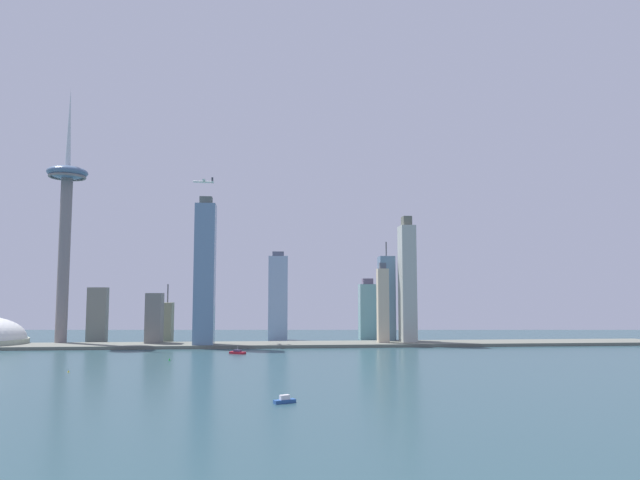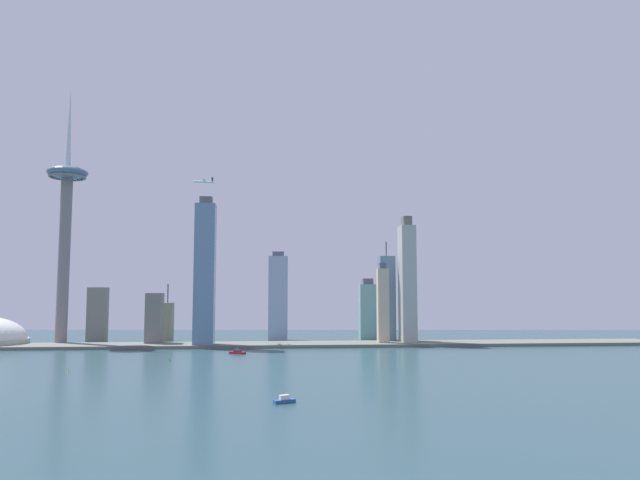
% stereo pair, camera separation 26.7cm
% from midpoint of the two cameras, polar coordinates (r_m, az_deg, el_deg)
% --- Properties ---
extents(waterfront_pier, '(908.57, 60.25, 3.58)m').
position_cam_midpoint_polar(waterfront_pier, '(695.80, -3.79, -10.12)').
color(waterfront_pier, '#62655B').
rests_on(waterfront_pier, ground).
extents(observation_tower, '(47.46, 47.46, 314.40)m').
position_cam_midpoint_polar(observation_tower, '(771.36, -23.50, 2.77)').
color(observation_tower, gray).
rests_on(observation_tower, ground).
extents(skyscraper_0, '(19.01, 20.30, 126.27)m').
position_cam_midpoint_polar(skyscraper_0, '(740.54, 6.50, -5.76)').
color(skyscraper_0, slate).
rests_on(skyscraper_0, ground).
extents(skyscraper_1, '(22.97, 23.79, 172.56)m').
position_cam_midpoint_polar(skyscraper_1, '(684.52, -11.16, -3.25)').
color(skyscraper_1, slate).
rests_on(skyscraper_1, ground).
extents(skyscraper_2, '(23.94, 13.57, 68.96)m').
position_cam_midpoint_polar(skyscraper_2, '(795.78, -20.85, -6.82)').
color(skyscraper_2, slate).
rests_on(skyscraper_2, ground).
extents(skyscraper_3, '(23.14, 20.30, 81.63)m').
position_cam_midpoint_polar(skyscraper_3, '(800.52, 4.66, -6.86)').
color(skyscraper_3, '#80AFA9').
rests_on(skyscraper_3, ground).
extents(skyscraper_4, '(13.57, 20.94, 72.89)m').
position_cam_midpoint_polar(skyscraper_4, '(760.46, -14.67, -7.78)').
color(skyscraper_4, gray).
rests_on(skyscraper_4, ground).
extents(skyscraper_5, '(13.14, 12.07, 97.83)m').
position_cam_midpoint_polar(skyscraper_5, '(704.74, 6.12, -6.38)').
color(skyscraper_5, '#C5B497').
rests_on(skyscraper_5, ground).
extents(skyscraper_6, '(25.25, 24.04, 116.85)m').
position_cam_midpoint_polar(skyscraper_6, '(782.13, -4.14, -5.57)').
color(skyscraper_6, '#92A9C6').
rests_on(skyscraper_6, ground).
extents(skyscraper_7, '(17.49, 25.70, 155.28)m').
position_cam_midpoint_polar(skyscraper_7, '(720.33, 8.49, -4.15)').
color(skyscraper_7, '#A8ADA6').
rests_on(skyscraper_7, ground).
extents(skyscraper_8, '(18.05, 23.49, 61.71)m').
position_cam_midpoint_polar(skyscraper_8, '(722.49, -15.83, -7.44)').
color(skyscraper_8, slate).
rests_on(skyscraper_8, ground).
extents(boat_1, '(17.45, 14.25, 8.17)m').
position_cam_midpoint_polar(boat_1, '(610.15, -8.04, -10.78)').
color(boat_1, '#AB1827').
rests_on(boat_1, ground).
extents(boat_2, '(12.90, 8.55, 4.49)m').
position_cam_midpoint_polar(boat_2, '(336.57, -3.49, -15.29)').
color(boat_2, '#284F91').
rests_on(boat_2, ground).
extents(channel_buoy_1, '(1.39, 1.39, 1.54)m').
position_cam_midpoint_polar(channel_buoy_1, '(503.65, -23.29, -11.65)').
color(channel_buoy_1, yellow).
rests_on(channel_buoy_1, ground).
extents(channel_buoy_2, '(1.61, 1.61, 2.56)m').
position_cam_midpoint_polar(channel_buoy_2, '(560.88, -14.45, -11.17)').
color(channel_buoy_2, green).
rests_on(channel_buoy_2, ground).
extents(airplane, '(26.27, 26.76, 7.57)m').
position_cam_midpoint_polar(airplane, '(758.94, -11.26, 5.59)').
color(airplane, white).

